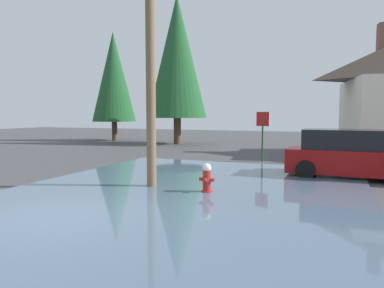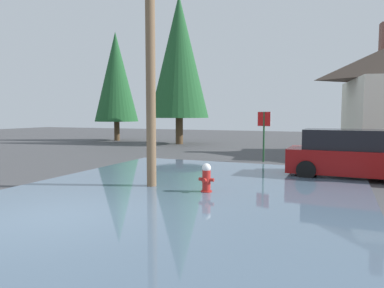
# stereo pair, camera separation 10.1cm
# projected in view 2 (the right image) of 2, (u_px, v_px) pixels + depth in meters

# --- Properties ---
(ground_plane) EXTENTS (80.00, 80.00, 0.10)m
(ground_plane) POSITION_uv_depth(u_px,v_px,m) (56.00, 222.00, 7.33)
(ground_plane) COLOR #424244
(flood_puddle) EXTENTS (9.61, 12.40, 0.08)m
(flood_puddle) POSITION_uv_depth(u_px,v_px,m) (182.00, 193.00, 9.64)
(flood_puddle) COLOR #4C6075
(flood_puddle) RESTS_ON ground
(lane_stop_bar) EXTENTS (3.86, 0.30, 0.01)m
(lane_stop_bar) POSITION_uv_depth(u_px,v_px,m) (22.00, 237.00, 6.31)
(lane_stop_bar) COLOR silver
(lane_stop_bar) RESTS_ON ground
(fire_hydrant) EXTENTS (0.43, 0.37, 0.86)m
(fire_hydrant) POSITION_uv_depth(u_px,v_px,m) (206.00, 179.00, 9.61)
(fire_hydrant) COLOR #AD231E
(fire_hydrant) RESTS_ON ground
(utility_pole) EXTENTS (1.60, 0.28, 9.26)m
(utility_pole) POSITION_uv_depth(u_px,v_px,m) (150.00, 22.00, 10.02)
(utility_pole) COLOR brown
(utility_pole) RESTS_ON ground
(stop_sign_far) EXTENTS (0.65, 0.23, 2.30)m
(stop_sign_far) POSITION_uv_depth(u_px,v_px,m) (264.00, 126.00, 16.09)
(stop_sign_far) COLOR #1E4C28
(stop_sign_far) RESTS_ON ground
(parked_car) EXTENTS (4.36, 2.01, 1.67)m
(parked_car) POSITION_uv_depth(u_px,v_px,m) (351.00, 155.00, 11.97)
(parked_car) COLOR maroon
(parked_car) RESTS_ON ground
(pine_tree_tall_left) EXTENTS (4.27, 4.27, 10.67)m
(pine_tree_tall_left) POSITION_uv_depth(u_px,v_px,m) (179.00, 57.00, 25.33)
(pine_tree_tall_left) COLOR #4C3823
(pine_tree_tall_left) RESTS_ON ground
(pine_tree_mid_left) EXTENTS (3.53, 3.53, 8.82)m
(pine_tree_mid_left) POSITION_uv_depth(u_px,v_px,m) (116.00, 77.00, 28.74)
(pine_tree_mid_left) COLOR #4C3823
(pine_tree_mid_left) RESTS_ON ground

